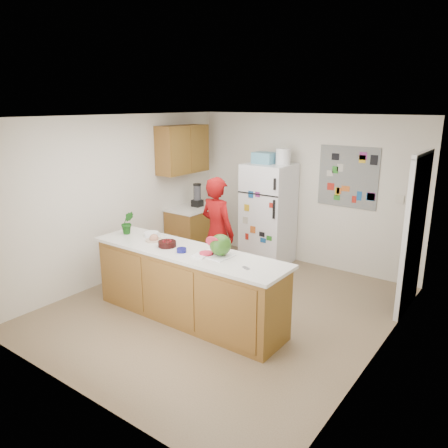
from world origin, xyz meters
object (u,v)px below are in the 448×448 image
Objects in this scene: refrigerator at (268,214)px; watermelon at (220,245)px; person at (217,232)px; cherry_bowl at (167,244)px.

refrigerator is 6.66× the size of watermelon.
cherry_bowl is (0.06, -1.13, 0.13)m from person.
watermelon is at bearing 136.44° from person.
person is 6.46× the size of watermelon.
cherry_bowl is (-0.04, -2.42, 0.11)m from refrigerator.
cherry_bowl is at bearing -171.84° from watermelon.
cherry_bowl is (-0.75, -0.11, -0.10)m from watermelon.
person is 1.14m from cherry_bowl.
cherry_bowl is at bearing -91.00° from refrigerator.
refrigerator is 7.53× the size of cherry_bowl.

